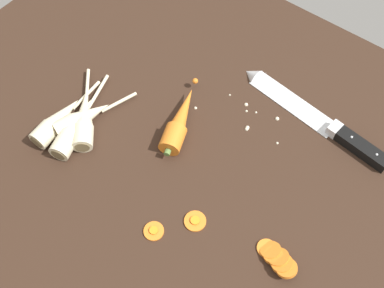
{
  "coord_description": "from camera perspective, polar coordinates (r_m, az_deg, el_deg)",
  "views": [
    {
      "loc": [
        28.94,
        -39.16,
        77.64
      ],
      "look_at": [
        0.0,
        -2.0,
        1.5
      ],
      "focal_mm": 43.66,
      "sensor_mm": 36.0,
      "label": 1
    }
  ],
  "objects": [
    {
      "name": "ground_plane",
      "position": [
        0.93,
        0.75,
        -0.31
      ],
      "size": [
        120.0,
        90.0,
        4.0
      ],
      "primitive_type": "cube",
      "color": "#332116"
    },
    {
      "name": "chefs_knife",
      "position": [
        0.97,
        14.21,
        3.61
      ],
      "size": [
        34.86,
        7.16,
        4.18
      ],
      "color": "silver",
      "rests_on": "ground_plane"
    },
    {
      "name": "whole_carrot",
      "position": [
        0.92,
        -1.51,
        2.84
      ],
      "size": [
        9.25,
        18.18,
        4.2
      ],
      "color": "orange",
      "rests_on": "ground_plane"
    },
    {
      "name": "parsnip_front",
      "position": [
        0.95,
        -13.05,
        2.95
      ],
      "size": [
        15.09,
        16.51,
        4.0
      ],
      "color": "beige",
      "rests_on": "ground_plane"
    },
    {
      "name": "parsnip_mid_left",
      "position": [
        0.95,
        -13.21,
        3.08
      ],
      "size": [
        7.68,
        17.89,
        4.0
      ],
      "color": "beige",
      "rests_on": "ground_plane"
    },
    {
      "name": "parsnip_mid_right",
      "position": [
        0.94,
        -14.1,
        2.09
      ],
      "size": [
        8.83,
        21.01,
        4.0
      ],
      "color": "beige",
      "rests_on": "ground_plane"
    },
    {
      "name": "parsnip_back",
      "position": [
        0.96,
        -16.09,
        2.74
      ],
      "size": [
        4.86,
        18.82,
        4.0
      ],
      "color": "beige",
      "rests_on": "ground_plane"
    },
    {
      "name": "carrot_slice_stack",
      "position": [
        0.82,
        10.29,
        -13.47
      ],
      "size": [
        8.13,
        4.94,
        3.04
      ],
      "color": "orange",
      "rests_on": "ground_plane"
    },
    {
      "name": "carrot_slice_stray_near",
      "position": [
        0.83,
        -4.7,
        -10.51
      ],
      "size": [
        3.6,
        3.6,
        0.7
      ],
      "color": "orange",
      "rests_on": "ground_plane"
    },
    {
      "name": "carrot_slice_stray_mid",
      "position": [
        0.84,
        0.38,
        -9.35
      ],
      "size": [
        3.95,
        3.95,
        0.7
      ],
      "color": "orange",
      "rests_on": "ground_plane"
    },
    {
      "name": "mince_crumbs",
      "position": [
        0.95,
        7.04,
        3.26
      ],
      "size": [
        18.45,
        8.8,
        0.85
      ],
      "color": "beige",
      "rests_on": "ground_plane"
    }
  ]
}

